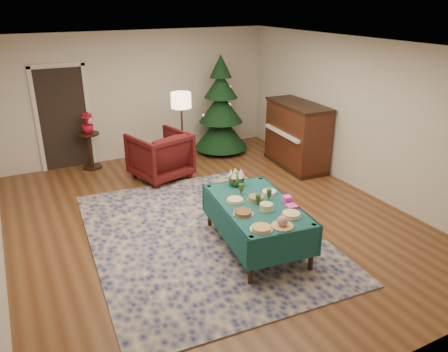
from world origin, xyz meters
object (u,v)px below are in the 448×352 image
potted_plant (88,127)px  christmas_tree (221,110)px  armchair (160,153)px  buffet_table (256,212)px  side_table (91,151)px  floor_lamp (181,105)px  gift_box (287,199)px  piano (297,136)px

potted_plant → christmas_tree: 2.89m
armchair → christmas_tree: (1.77, 0.86, 0.48)m
buffet_table → side_table: bearing=108.7°
floor_lamp → christmas_tree: bearing=31.0°
gift_box → piano: 3.26m
piano → potted_plant: bearing=154.5°
buffet_table → armchair: size_ratio=1.84×
buffet_table → potted_plant: potted_plant is taller
gift_box → potted_plant: potted_plant is taller
armchair → floor_lamp: 1.02m
potted_plant → piano: bearing=-25.5°
gift_box → christmas_tree: (1.05, 4.10, 0.26)m
gift_box → armchair: 3.32m
buffet_table → piano: (2.42, 2.40, 0.11)m
buffet_table → floor_lamp: bearing=86.4°
buffet_table → gift_box: size_ratio=17.09×
potted_plant → armchair: bearing=-46.2°
armchair → christmas_tree: size_ratio=0.46×
potted_plant → gift_box: bearing=-67.4°
armchair → side_table: 1.60m
side_table → potted_plant: (0.00, 0.00, 0.51)m
armchair → piano: (2.74, -0.69, 0.15)m
buffet_table → potted_plant: size_ratio=4.38×
gift_box → piano: (2.02, 2.55, -0.07)m
gift_box → christmas_tree: size_ratio=0.05×
armchair → floor_lamp: floor_lamp is taller
gift_box → armchair: size_ratio=0.11×
floor_lamp → piano: floor_lamp is taller
potted_plant → buffet_table: bearing=-71.3°
christmas_tree → piano: (0.97, -1.55, -0.33)m
piano → side_table: bearing=154.5°
floor_lamp → christmas_tree: christmas_tree is taller
gift_box → side_table: bearing=112.6°
buffet_table → floor_lamp: 3.31m
gift_box → christmas_tree: bearing=75.6°
gift_box → piano: size_ratio=0.07×
gift_box → side_table: (-1.82, 4.39, -0.36)m
christmas_tree → side_table: bearing=174.2°
floor_lamp → potted_plant: bearing=147.5°
gift_box → floor_lamp: (-0.19, 3.35, 0.64)m
gift_box → potted_plant: size_ratio=0.26×
floor_lamp → piano: 2.46m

